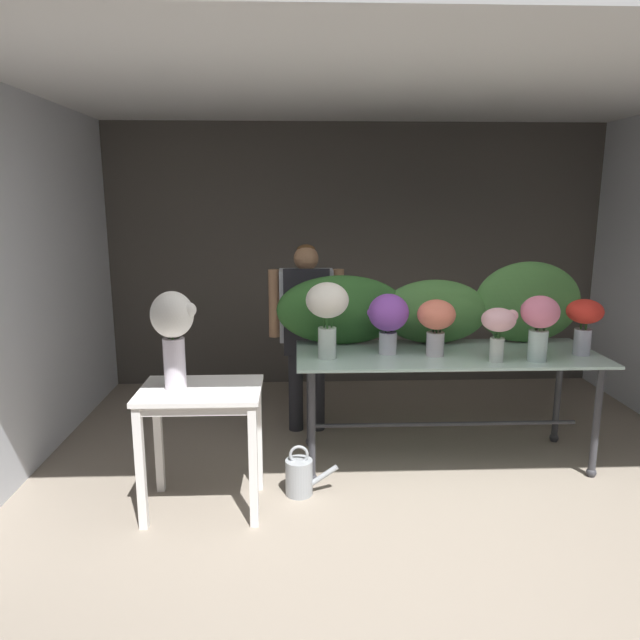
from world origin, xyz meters
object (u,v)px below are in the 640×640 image
vase_blush_anemones (499,326)px  florist (306,319)px  side_table_white (201,406)px  watering_can (300,476)px  vase_coral_peonies (436,320)px  vase_rosy_tulips (539,321)px  vase_ivory_stock (328,308)px  vase_white_roses_tall (173,329)px  display_table_glass (446,369)px  vase_scarlet_lilies (584,319)px  vase_violet_roses (388,317)px

vase_blush_anemones → florist: bearing=146.0°
side_table_white → florist: bearing=61.8°
vase_blush_anemones → watering_can: 1.67m
vase_coral_peonies → watering_can: 1.42m
watering_can → vase_rosy_tulips: bearing=8.2°
florist → watering_can: (-0.07, -1.10, -0.83)m
vase_ivory_stock → watering_can: size_ratio=1.51×
vase_white_roses_tall → side_table_white: bearing=-0.1°
vase_coral_peonies → watering_can: size_ratio=1.14×
side_table_white → vase_blush_anemones: (1.96, 0.38, 0.40)m
vase_ivory_stock → vase_coral_peonies: vase_ivory_stock is taller
florist → vase_rosy_tulips: (1.56, -0.87, 0.15)m
vase_rosy_tulips → vase_ivory_stock: 1.43m
side_table_white → vase_white_roses_tall: size_ratio=1.33×
display_table_glass → vase_coral_peonies: (-0.11, -0.07, 0.38)m
vase_scarlet_lilies → vase_white_roses_tall: bearing=-169.3°
side_table_white → vase_scarlet_lilies: bearing=11.3°
side_table_white → florist: 1.44m
florist → display_table_glass: bearing=-32.0°
vase_rosy_tulips → vase_white_roses_tall: size_ratio=0.76×
vase_rosy_tulips → vase_scarlet_lilies: size_ratio=1.13×
vase_coral_peonies → vase_white_roses_tall: 1.80m
side_table_white → vase_coral_peonies: vase_coral_peonies is taller
display_table_glass → side_table_white: bearing=-159.8°
vase_scarlet_lilies → vase_ivory_stock: bearing=-179.5°
display_table_glass → watering_can: 1.31m
florist → side_table_white: bearing=-118.2°
florist → vase_white_roses_tall: florist is taller
side_table_white → vase_blush_anemones: bearing=10.9°
vase_white_roses_tall → vase_rosy_tulips: bearing=9.0°
vase_rosy_tulips → vase_blush_anemones: vase_rosy_tulips is taller
display_table_glass → vase_rosy_tulips: (0.56, -0.24, 0.41)m
vase_ivory_stock → vase_blush_anemones: (1.15, -0.13, -0.10)m
watering_can → vase_coral_peonies: bearing=22.6°
vase_violet_roses → vase_rosy_tulips: bearing=-13.3°
vase_ivory_stock → vase_scarlet_lilies: vase_ivory_stock is taller
vase_rosy_tulips → watering_can: vase_rosy_tulips is taller
vase_rosy_tulips → vase_scarlet_lilies: vase_rosy_tulips is taller
side_table_white → vase_coral_peonies: 1.71m
vase_coral_peonies → florist: bearing=142.1°
side_table_white → florist: florist is taller
display_table_glass → florist: 1.21m
vase_scarlet_lilies → watering_can: bearing=-169.3°
vase_scarlet_lilies → vase_violet_roses: (-1.38, 0.09, 0.01)m
florist → vase_coral_peonies: 1.15m
florist → vase_rosy_tulips: florist is taller
florist → vase_blush_anemones: (1.29, -0.87, 0.12)m
display_table_glass → vase_rosy_tulips: 0.73m
florist → vase_coral_peonies: size_ratio=3.90×
florist → vase_ivory_stock: florist is taller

